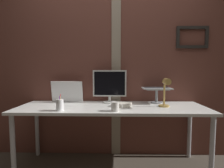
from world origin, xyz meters
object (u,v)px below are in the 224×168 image
object	(u,v)px
monitor	(110,85)
desk_lamp	(166,90)
laptop	(156,84)
coffee_mug	(115,107)
pen_cup	(60,105)
whiteboard_panel	(67,92)

from	to	relation	value
monitor	desk_lamp	xyz separation A→B (m)	(0.63, -0.27, -0.03)
laptop	monitor	bearing A→B (deg)	-172.97
laptop	coffee_mug	size ratio (longest dim) A/B	2.96
desk_lamp	pen_cup	world-z (taller)	desk_lamp
desk_lamp	coffee_mug	distance (m)	0.61
coffee_mug	monitor	bearing A→B (deg)	99.52
whiteboard_panel	pen_cup	xyz separation A→B (m)	(0.06, -0.48, -0.08)
whiteboard_panel	desk_lamp	distance (m)	1.22
monitor	whiteboard_panel	xyz separation A→B (m)	(-0.55, 0.02, -0.09)
monitor	whiteboard_panel	size ratio (longest dim) A/B	1.06
laptop	whiteboard_panel	world-z (taller)	laptop
monitor	pen_cup	world-z (taller)	monitor
whiteboard_panel	desk_lamp	bearing A→B (deg)	-13.92
pen_cup	desk_lamp	bearing A→B (deg)	9.28
monitor	whiteboard_panel	world-z (taller)	monitor
monitor	laptop	size ratio (longest dim) A/B	1.19
whiteboard_panel	coffee_mug	xyz separation A→B (m)	(0.63, -0.48, -0.09)
whiteboard_panel	laptop	bearing A→B (deg)	2.57
monitor	laptop	xyz separation A→B (m)	(0.59, 0.07, 0.01)
whiteboard_panel	desk_lamp	xyz separation A→B (m)	(1.19, -0.29, 0.07)
pen_cup	whiteboard_panel	bearing A→B (deg)	96.93
monitor	laptop	world-z (taller)	monitor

